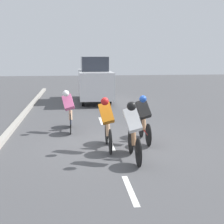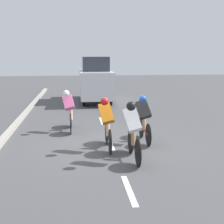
# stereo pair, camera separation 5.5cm
# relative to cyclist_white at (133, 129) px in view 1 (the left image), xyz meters

# --- Properties ---
(ground_plane) EXTENTS (60.00, 60.00, 0.00)m
(ground_plane) POSITION_rel_cyclist_white_xyz_m (0.37, -1.60, -0.80)
(ground_plane) COLOR #4C4C4F
(lane_stripe_near) EXTENTS (0.12, 1.40, 0.01)m
(lane_stripe_near) POSITION_rel_cyclist_white_xyz_m (0.37, 1.67, -0.80)
(lane_stripe_near) COLOR white
(lane_stripe_near) RESTS_ON ground
(lane_stripe_mid) EXTENTS (0.12, 1.40, 0.01)m
(lane_stripe_mid) POSITION_rel_cyclist_white_xyz_m (0.37, -1.53, -0.80)
(lane_stripe_mid) COLOR white
(lane_stripe_mid) RESTS_ON ground
(lane_stripe_far) EXTENTS (0.12, 1.40, 0.01)m
(lane_stripe_far) POSITION_rel_cyclist_white_xyz_m (0.37, -4.73, -0.80)
(lane_stripe_far) COLOR white
(lane_stripe_far) RESTS_ON ground
(cyclist_white) EXTENTS (0.45, 1.69, 1.52)m
(cyclist_white) POSITION_rel_cyclist_white_xyz_m (0.00, 0.00, 0.00)
(cyclist_white) COLOR black
(cyclist_white) RESTS_ON ground
(cyclist_black) EXTENTS (0.45, 1.65, 1.45)m
(cyclist_black) POSITION_rel_cyclist_white_xyz_m (-0.62, -1.58, -0.04)
(cyclist_black) COLOR black
(cyclist_black) RESTS_ON ground
(cyclist_orange) EXTENTS (0.44, 1.64, 1.49)m
(cyclist_orange) POSITION_rel_cyclist_white_xyz_m (0.53, -1.00, -0.02)
(cyclist_orange) COLOR black
(cyclist_orange) RESTS_ON ground
(cyclist_pink) EXTENTS (0.45, 1.68, 1.44)m
(cyclist_pink) POSITION_rel_cyclist_white_xyz_m (1.59, -3.26, -0.05)
(cyclist_pink) COLOR black
(cyclist_pink) RESTS_ON ground
(support_car) EXTENTS (1.70, 4.58, 2.46)m
(support_car) POSITION_rel_cyclist_white_xyz_m (0.28, -10.00, 0.41)
(support_car) COLOR black
(support_car) RESTS_ON ground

